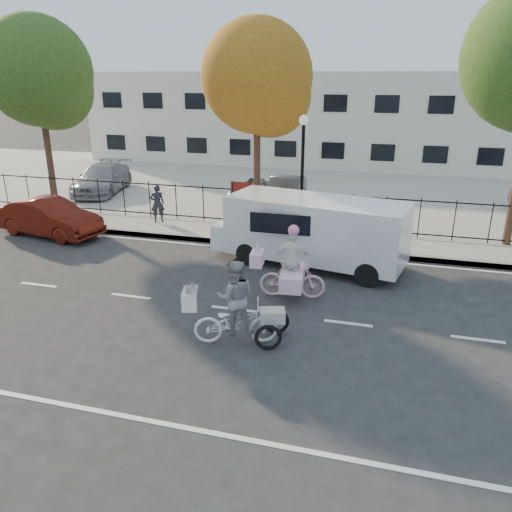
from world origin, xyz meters
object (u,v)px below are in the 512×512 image
(lamppost, at_px, (303,154))
(unicorn_bike, at_px, (291,271))
(lot_car_b, at_px, (259,189))
(red_sedan, at_px, (50,218))
(lot_car_c, at_px, (285,193))
(white_van, at_px, (312,229))
(lot_car_a, at_px, (102,179))
(zebra_trike, at_px, (236,312))
(pedestrian, at_px, (157,203))

(lamppost, xyz_separation_m, unicorn_bike, (0.80, -5.65, -2.34))
(lamppost, height_order, lot_car_b, lamppost)
(red_sedan, bearing_deg, unicorn_bike, -96.62)
(red_sedan, distance_m, lot_car_c, 9.89)
(white_van, bearing_deg, red_sedan, -171.17)
(lot_car_a, bearing_deg, lamppost, -32.10)
(red_sedan, relative_size, lot_car_a, 0.88)
(zebra_trike, distance_m, lot_car_c, 11.99)
(red_sedan, relative_size, lot_car_b, 0.98)
(lamppost, bearing_deg, lot_car_a, 159.79)
(lot_car_a, distance_m, lot_car_b, 8.19)
(lot_car_a, bearing_deg, zebra_trike, -60.20)
(red_sedan, bearing_deg, lot_car_c, -41.78)
(lamppost, xyz_separation_m, white_van, (0.92, -3.00, -1.91))
(lot_car_a, xyz_separation_m, lot_car_b, (8.18, 0.20, -0.10))
(unicorn_bike, relative_size, lot_car_a, 0.44)
(unicorn_bike, xyz_separation_m, white_van, (0.12, 2.65, 0.43))
(lot_car_c, bearing_deg, white_van, -73.21)
(lot_car_c, bearing_deg, lamppost, -71.16)
(lamppost, height_order, lot_car_c, lamppost)
(unicorn_bike, xyz_separation_m, lot_car_a, (-11.80, 9.70, 0.08))
(unicorn_bike, xyz_separation_m, pedestrian, (-6.66, 5.47, 0.14))
(unicorn_bike, distance_m, white_van, 2.68)
(unicorn_bike, bearing_deg, lot_car_b, 13.80)
(zebra_trike, distance_m, red_sedan, 10.99)
(zebra_trike, xyz_separation_m, lot_car_c, (-1.48, 11.89, 0.05))
(zebra_trike, height_order, lot_car_b, zebra_trike)
(lamppost, xyz_separation_m, zebra_trike, (0.10, -8.41, -2.34))
(pedestrian, bearing_deg, lot_car_c, -168.62)
(lot_car_b, bearing_deg, lot_car_c, -26.36)
(zebra_trike, height_order, lot_car_c, zebra_trike)
(lot_car_c, bearing_deg, pedestrian, -143.44)
(lamppost, distance_m, lot_car_a, 11.94)
(red_sedan, height_order, lot_car_a, lot_car_a)
(unicorn_bike, bearing_deg, white_van, -8.89)
(lamppost, xyz_separation_m, lot_car_c, (-1.38, 3.49, -2.29))
(white_van, distance_m, lot_car_a, 13.85)
(red_sedan, xyz_separation_m, lot_car_b, (6.39, 6.80, 0.05))
(white_van, bearing_deg, zebra_trike, -87.29)
(white_van, relative_size, lot_car_b, 1.49)
(white_van, distance_m, lot_car_c, 6.89)
(lamppost, height_order, white_van, lamppost)
(unicorn_bike, relative_size, lot_car_c, 0.51)
(lot_car_a, bearing_deg, unicorn_bike, -51.30)
(unicorn_bike, relative_size, red_sedan, 0.49)
(lot_car_a, relative_size, lot_car_c, 1.17)
(lot_car_a, relative_size, lot_car_b, 1.11)
(white_van, height_order, lot_car_c, white_van)
(white_van, xyz_separation_m, lot_car_a, (-11.92, 7.05, -0.35))
(white_van, height_order, lot_car_b, white_van)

